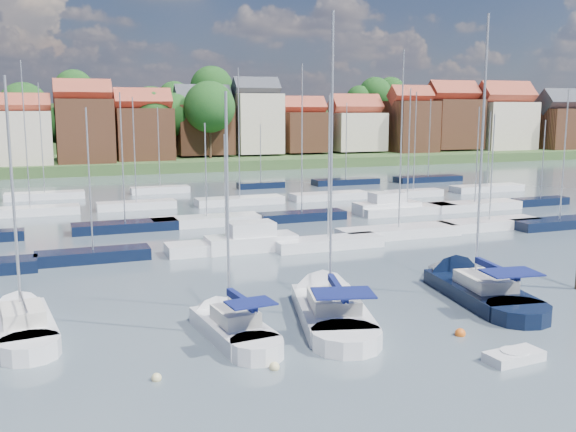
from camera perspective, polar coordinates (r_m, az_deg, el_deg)
name	(u,v)px	position (r m, az deg, el deg)	size (l,w,h in m)	color
ground	(243,209)	(70.51, -4.06, 0.58)	(260.00, 260.00, 0.00)	#424F5A
sailboat_left	(226,324)	(32.27, -5.54, -9.58)	(3.35, 9.43, 12.66)	silver
sailboat_centre	(326,304)	(35.50, 3.43, -7.79)	(6.47, 13.06, 17.10)	silver
sailboat_navy	(466,285)	(40.53, 15.51, -5.93)	(5.12, 13.02, 17.50)	black
sailboat_far	(21,322)	(35.29, -22.65, -8.65)	(3.81, 10.40, 13.53)	silver
tender	(514,356)	(30.30, 19.45, -11.69)	(2.71, 1.43, 0.57)	silver
buoy_a	(157,380)	(27.40, -11.61, -14.12)	(0.42, 0.42, 0.42)	beige
buoy_b	(274,369)	(27.91, -1.21, -13.46)	(0.45, 0.45, 0.45)	beige
buoy_c	(342,344)	(30.75, 4.80, -11.28)	(0.51, 0.51, 0.51)	#D85914
buoy_d	(460,335)	(32.82, 15.05, -10.22)	(0.53, 0.53, 0.53)	#D85914
buoy_e	(459,279)	(43.19, 15.00, -5.44)	(0.53, 0.53, 0.53)	#D85914
marina_field	(274,211)	(66.47, -1.28, 0.44)	(79.62, 41.41, 15.93)	silver
far_shore_town	(141,135)	(161.08, -12.90, 7.02)	(212.46, 90.00, 22.27)	#385329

